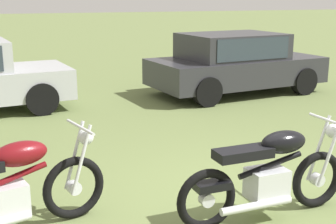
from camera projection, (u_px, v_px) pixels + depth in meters
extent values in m
plane|color=olive|center=(254.00, 205.00, 5.18)|extent=(120.00, 120.00, 0.00)
torus|color=black|center=(74.00, 188.00, 4.81)|extent=(0.68, 0.24, 0.67)
cylinder|color=silver|center=(74.00, 188.00, 4.81)|extent=(0.16, 0.13, 0.14)
cylinder|color=silver|center=(74.00, 155.00, 4.84)|extent=(0.27, 0.09, 0.72)
cylinder|color=silver|center=(82.00, 160.00, 4.69)|extent=(0.27, 0.09, 0.72)
cube|color=silver|center=(5.00, 200.00, 4.42)|extent=(0.46, 0.38, 0.32)
cylinder|color=maroon|center=(7.00, 180.00, 4.38)|extent=(0.78, 0.23, 0.22)
ellipsoid|color=maroon|center=(21.00, 154.00, 4.41)|extent=(0.56, 0.37, 0.24)
cylinder|color=silver|center=(80.00, 127.00, 4.71)|extent=(0.17, 0.63, 0.03)
sphere|color=silver|center=(86.00, 137.00, 4.77)|extent=(0.19, 0.19, 0.16)
torus|color=black|center=(317.00, 180.00, 5.07)|extent=(0.64, 0.10, 0.64)
torus|color=black|center=(207.00, 200.00, 4.57)|extent=(0.64, 0.10, 0.64)
cylinder|color=silver|center=(317.00, 180.00, 5.07)|extent=(0.14, 0.10, 0.14)
cylinder|color=silver|center=(207.00, 200.00, 4.57)|extent=(0.14, 0.10, 0.14)
cylinder|color=silver|center=(318.00, 148.00, 5.09)|extent=(0.27, 0.04, 0.73)
cylinder|color=silver|center=(330.00, 153.00, 4.93)|extent=(0.27, 0.04, 0.73)
cube|color=silver|center=(267.00, 183.00, 4.81)|extent=(0.40, 0.30, 0.32)
cylinder|color=black|center=(270.00, 165.00, 4.78)|extent=(0.74, 0.07, 0.21)
ellipsoid|color=black|center=(284.00, 142.00, 4.77)|extent=(0.52, 0.26, 0.24)
cube|color=black|center=(243.00, 153.00, 4.61)|extent=(0.60, 0.25, 0.10)
cube|color=black|center=(212.00, 185.00, 4.56)|extent=(0.36, 0.18, 0.08)
cylinder|color=silver|center=(330.00, 121.00, 4.94)|extent=(0.04, 0.64, 0.03)
sphere|color=silver|center=(333.00, 131.00, 5.00)|extent=(0.16, 0.16, 0.16)
cylinder|color=silver|center=(256.00, 206.00, 4.62)|extent=(0.80, 0.09, 0.08)
cylinder|color=black|center=(27.00, 85.00, 10.41)|extent=(0.66, 0.28, 0.64)
cylinder|color=black|center=(42.00, 99.00, 9.03)|extent=(0.66, 0.28, 0.64)
cube|color=#2D2D33|center=(236.00, 70.00, 10.99)|extent=(4.24, 2.22, 0.60)
cube|color=#2D2D33|center=(232.00, 46.00, 10.78)|extent=(2.39, 1.87, 0.60)
cube|color=#2D3842|center=(232.00, 46.00, 10.77)|extent=(2.06, 1.87, 0.48)
cylinder|color=black|center=(258.00, 71.00, 12.38)|extent=(0.66, 0.28, 0.64)
cylinder|color=black|center=(304.00, 81.00, 10.89)|extent=(0.66, 0.28, 0.64)
cylinder|color=black|center=(170.00, 79.00, 11.20)|extent=(0.66, 0.28, 0.64)
cylinder|color=black|center=(207.00, 92.00, 9.71)|extent=(0.66, 0.28, 0.64)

